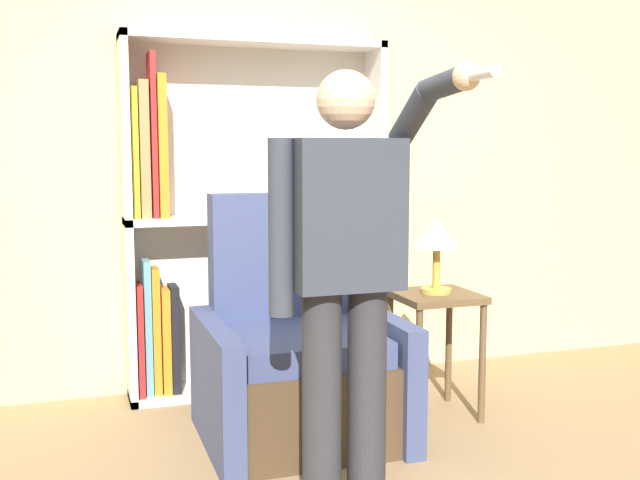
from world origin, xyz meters
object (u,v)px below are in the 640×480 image
object	(u,v)px
bookcase	(230,223)
side_table	(435,318)
person_standing	(346,266)
table_lamp	(437,239)
armchair	(296,362)

from	to	relation	value
bookcase	side_table	distance (m)	1.26
bookcase	person_standing	world-z (taller)	bookcase
table_lamp	bookcase	bearing A→B (deg)	141.06
armchair	side_table	size ratio (longest dim) A/B	1.79
side_table	person_standing	bearing A→B (deg)	-134.06
bookcase	person_standing	bearing A→B (deg)	-86.06
bookcase	side_table	world-z (taller)	bookcase
armchair	side_table	world-z (taller)	armchair
table_lamp	person_standing	bearing A→B (deg)	-134.06
bookcase	armchair	distance (m)	0.99
armchair	person_standing	size ratio (longest dim) A/B	0.70
bookcase	side_table	xyz separation A→B (m)	(0.92, -0.74, -0.45)
person_standing	side_table	xyz separation A→B (m)	(0.81, 0.84, -0.43)
side_table	table_lamp	distance (m)	0.41
side_table	table_lamp	bearing A→B (deg)	63.43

